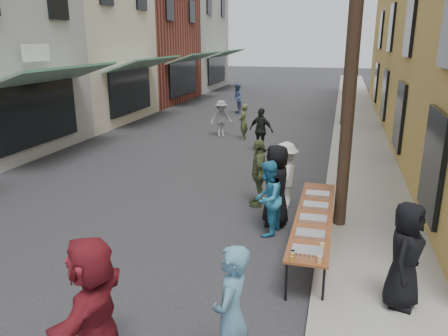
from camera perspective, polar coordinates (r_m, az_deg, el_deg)
The scene contains 27 objects.
ground at distance 8.57m, azimuth -16.40°, elevation -12.38°, with size 120.00×120.00×0.00m, color #28282B.
sidewalk at distance 21.71m, azimuth 17.08°, elevation 5.21°, with size 2.20×60.00×0.10m, color gray.
storefront_row at distance 25.55m, azimuth -19.36°, elevation 15.84°, with size 8.00×37.00×9.00m.
utility_pole_near at distance 9.33m, azimuth 16.87°, elevation 18.65°, with size 0.26×0.26×9.00m, color #2D2116.
utility_pole_mid at distance 21.32m, azimuth 16.17°, elevation 17.15°, with size 0.26×0.26×9.00m, color #2D2116.
utility_pole_far at distance 33.32m, azimuth 15.97°, elevation 16.73°, with size 0.26×0.26×9.00m, color #2D2116.
serving_table at distance 8.73m, azimuth 11.68°, elevation -6.28°, with size 0.70×4.00×0.75m.
catering_tray_sausage at distance 7.20m, azimuth 10.83°, elevation -10.69°, with size 0.50×0.33×0.08m, color maroon.
catering_tray_foil_b at distance 7.79m, azimuth 11.22°, elevation -8.54°, with size 0.50×0.33×0.08m, color #B2B2B7.
catering_tray_buns at distance 8.43m, azimuth 11.58°, elevation -6.57°, with size 0.50×0.33×0.08m, color tan.
catering_tray_foil_d at distance 9.08m, azimuth 11.88°, elevation -4.87°, with size 0.50×0.33×0.08m, color #B2B2B7.
catering_tray_buns_end at distance 9.73m, azimuth 12.14°, elevation -3.41°, with size 0.50×0.33×0.08m, color tan.
condiment_jar_a at distance 6.95m, azimuth 8.79°, elevation -11.64°, with size 0.07×0.07×0.08m, color #A57F26.
condiment_jar_b at distance 7.04m, azimuth 8.88°, elevation -11.26°, with size 0.07×0.07×0.08m, color #A57F26.
condiment_jar_c at distance 7.13m, azimuth 8.97°, elevation -10.89°, with size 0.07×0.07×0.08m, color #A57F26.
cup_stack at distance 6.97m, azimuth 12.35°, elevation -11.60°, with size 0.08×0.08×0.12m, color tan.
guest_front_a at distance 9.74m, azimuth 6.84°, elevation -2.29°, with size 0.90×0.59×1.85m, color black.
guest_front_b at distance 5.44m, azimuth 0.93°, elevation -18.76°, with size 0.66×0.43×1.81m, color teal.
guest_front_c at distance 9.27m, azimuth 5.72°, elevation -3.97°, with size 0.79×0.62×1.63m, color teal.
guest_front_d at distance 10.79m, azimuth 8.00°, elevation -0.96°, with size 1.08×0.62×1.67m, color silver.
guest_front_e at distance 10.87m, azimuth 4.54°, elevation -0.62°, with size 1.00×0.42×1.70m, color #546339.
guest_queue_back at distance 5.57m, azimuth -16.71°, elevation -17.80°, with size 1.81×0.58×1.95m, color maroon.
server at distance 7.19m, azimuth 22.60°, elevation -10.47°, with size 0.82×0.53×1.68m, color black.
passerby_left at distance 18.73m, azimuth -0.37°, elevation 6.48°, with size 1.00×0.57×1.55m, color gray.
passerby_mid at distance 16.11m, azimuth 4.87°, elevation 4.93°, with size 0.96×0.40×1.64m, color black.
passerby_right at distance 18.18m, azimuth 2.55°, elevation 6.03°, with size 0.54×0.35×1.47m, color #4F5833.
passerby_far at distance 24.59m, azimuth 1.69°, elevation 9.06°, with size 0.82×0.64×1.69m, color #4F6699.
Camera 1 is at (4.14, -6.32, 4.05)m, focal length 35.00 mm.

